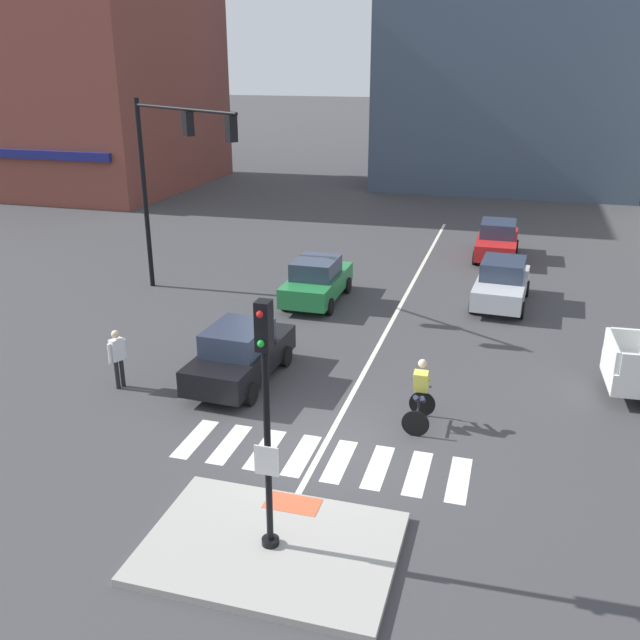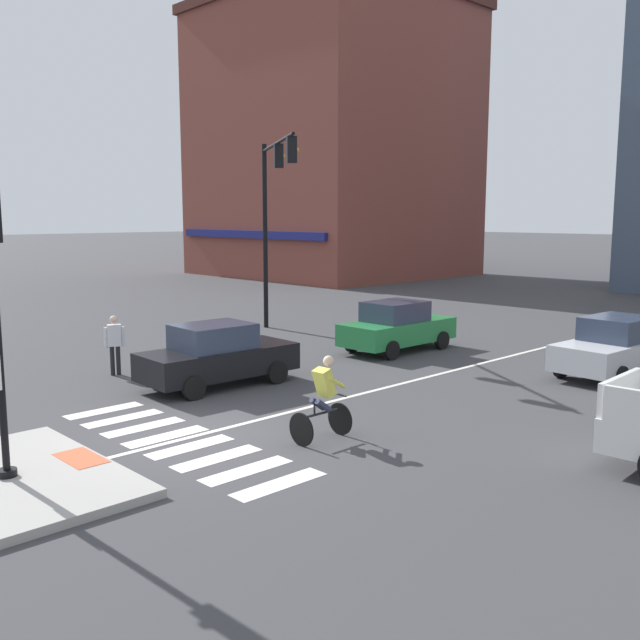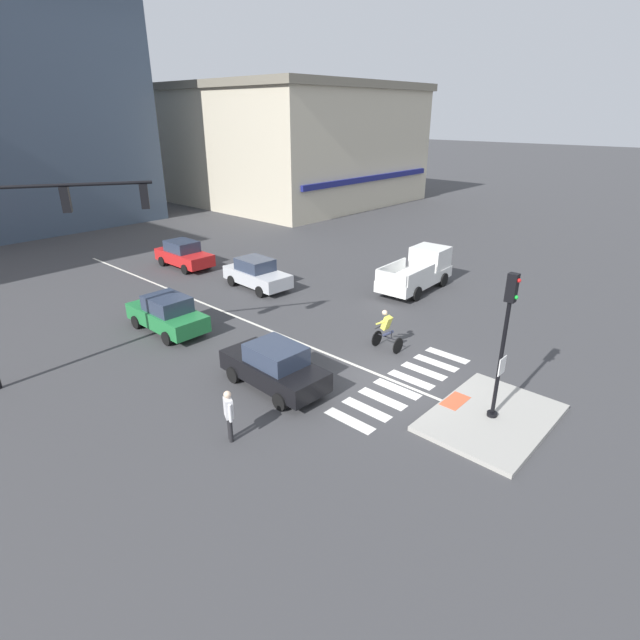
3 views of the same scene
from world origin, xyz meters
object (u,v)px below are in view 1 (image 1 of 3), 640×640
Objects in this scene: car_silver_eastbound_far at (502,283)px; signal_pole at (266,406)px; traffic_light_mast at (168,163)px; car_red_eastbound_distant at (497,240)px; car_green_westbound_far at (317,280)px; car_black_westbound_near at (240,354)px; pedestrian_at_curb_left at (118,354)px; cyclist at (420,392)px.

signal_pole is at bearing -102.61° from car_silver_eastbound_far.
traffic_light_mast reaches higher than car_red_eastbound_distant.
car_silver_eastbound_far is at bearing 77.39° from signal_pole.
traffic_light_mast reaches higher than car_green_westbound_far.
signal_pole is 7.61m from car_black_westbound_near.
car_green_westbound_far is at bearing 88.98° from car_black_westbound_near.
pedestrian_at_curb_left is at bearing -156.20° from car_black_westbound_near.
traffic_light_mast is 13.13m from cyclist.
car_black_westbound_near is 5.24m from cyclist.
cyclist reaches higher than pedestrian_at_curb_left.
pedestrian_at_curb_left is (-6.22, 5.22, -1.98)m from signal_pole.
car_silver_eastbound_far is at bearing 81.21° from cyclist.
car_silver_eastbound_far is at bearing 12.05° from traffic_light_mast.
traffic_light_mast is (-8.28, 12.67, 1.98)m from signal_pole.
traffic_light_mast is 4.24× the size of pedestrian_at_curb_left.
car_black_westbound_near is at bearing -91.02° from car_green_westbound_far.
cyclist is at bearing 70.85° from signal_pole.
cyclist is at bearing 1.51° from pedestrian_at_curb_left.
traffic_light_mast is at bearing 123.17° from signal_pole.
car_red_eastbound_distant is at bearing 60.68° from pedestrian_at_curb_left.
traffic_light_mast is 8.95m from car_black_westbound_near.
traffic_light_mast is 6.69m from car_green_westbound_far.
traffic_light_mast reaches higher than pedestrian_at_curb_left.
car_silver_eastbound_far is 6.69m from car_green_westbound_far.
car_black_westbound_near is at bearing 167.83° from cyclist.
pedestrian_at_curb_left is (-3.11, -8.36, 0.17)m from car_green_westbound_far.
car_black_westbound_near is 2.48× the size of cyclist.
signal_pole reaches higher than car_silver_eastbound_far.
car_silver_eastbound_far is (3.39, 15.16, -2.15)m from signal_pole.
car_green_westbound_far is (-3.11, 13.59, -2.15)m from signal_pole.
car_green_westbound_far is at bearing -127.28° from car_red_eastbound_distant.
car_silver_eastbound_far is 10.87m from car_black_westbound_near.
car_green_westbound_far is 9.56m from cyclist.
signal_pole is 15.69m from car_silver_eastbound_far.
signal_pole is at bearing -77.12° from car_green_westbound_far.
cyclist is at bearing -93.71° from car_red_eastbound_distant.
signal_pole reaches higher than car_red_eastbound_distant.
car_red_eastbound_distant is 16.19m from car_black_westbound_near.
pedestrian_at_curb_left is (-8.11, -0.21, 0.11)m from cyclist.
car_red_eastbound_distant and car_black_westbound_near have the same top height.
traffic_light_mast is 12.63m from car_silver_eastbound_far.
car_black_westbound_near is at bearing -112.36° from car_red_eastbound_distant.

